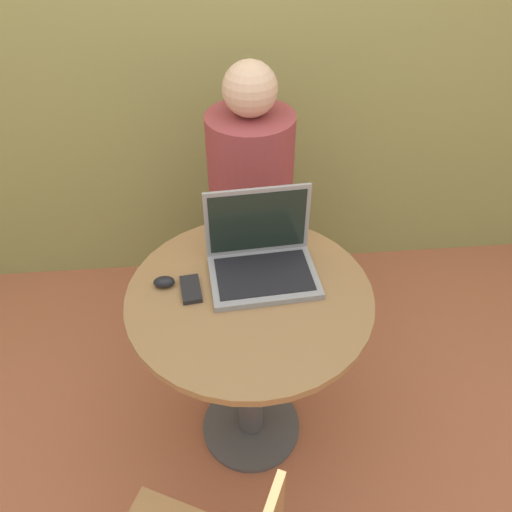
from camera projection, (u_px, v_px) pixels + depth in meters
name	position (u px, v px, depth m)	size (l,w,h in m)	color
ground_plane	(251.00, 427.00, 1.97)	(12.00, 12.00, 0.00)	#B26042
round_table	(250.00, 337.00, 1.61)	(0.74, 0.74, 0.75)	#4C4C51
laptop	(261.00, 257.00, 1.51)	(0.34, 0.26, 0.25)	gray
cell_phone	(191.00, 289.00, 1.48)	(0.07, 0.12, 0.02)	black
computer_mouse	(164.00, 282.00, 1.49)	(0.06, 0.04, 0.03)	black
person_seated	(250.00, 222.00, 2.13)	(0.33, 0.51, 1.21)	brown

